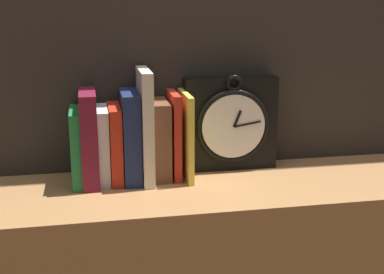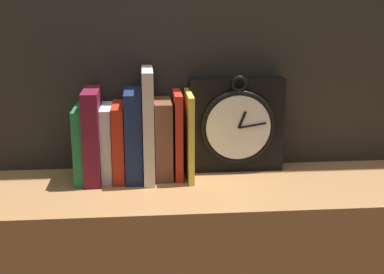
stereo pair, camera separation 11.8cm
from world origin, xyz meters
name	(u,v)px [view 2 (the right image)]	position (x,y,z in m)	size (l,w,h in m)	color
clock	(236,125)	(0.12, 0.12, 0.90)	(0.23, 0.07, 0.24)	black
book_slot0_green	(81,144)	(-0.25, 0.08, 0.87)	(0.02, 0.14, 0.17)	#1F723B
book_slot1_maroon	(93,135)	(-0.22, 0.08, 0.89)	(0.04, 0.14, 0.21)	maroon
book_slot2_white	(107,142)	(-0.19, 0.09, 0.87)	(0.02, 0.12, 0.17)	white
book_slot3_red	(119,142)	(-0.17, 0.08, 0.87)	(0.03, 0.13, 0.18)	#B62815
book_slot4_navy	(134,135)	(-0.13, 0.08, 0.88)	(0.04, 0.14, 0.21)	navy
book_slot5_cream	(148,125)	(-0.10, 0.07, 0.91)	(0.03, 0.15, 0.26)	beige
book_slot6_brown	(163,138)	(-0.06, 0.09, 0.87)	(0.04, 0.12, 0.18)	brown
book_slot7_red	(178,134)	(-0.03, 0.09, 0.88)	(0.02, 0.12, 0.20)	#B5271B
book_slot8_yellow	(187,135)	(0.00, 0.08, 0.88)	(0.01, 0.14, 0.20)	yellow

